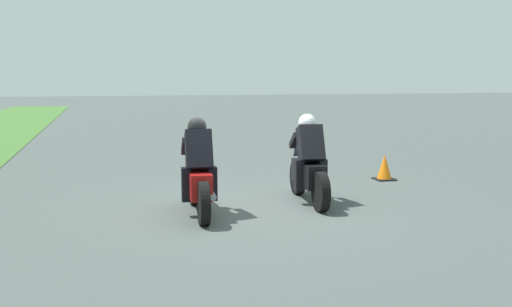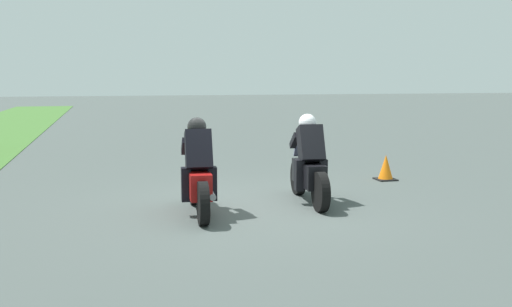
{
  "view_description": "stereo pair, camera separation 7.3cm",
  "coord_description": "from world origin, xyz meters",
  "views": [
    {
      "loc": [
        -9.04,
        2.33,
        2.12
      ],
      "look_at": [
        -0.11,
        -0.05,
        0.9
      ],
      "focal_mm": 40.41,
      "sensor_mm": 36.0,
      "label": 1
    },
    {
      "loc": [
        -9.06,
        2.26,
        2.12
      ],
      "look_at": [
        -0.11,
        -0.05,
        0.9
      ],
      "focal_mm": 40.41,
      "sensor_mm": 36.0,
      "label": 2
    }
  ],
  "objects": [
    {
      "name": "rider_lane_b",
      "position": [
        -0.3,
        0.92,
        0.62
      ],
      "size": [
        2.04,
        0.55,
        1.51
      ],
      "rotation": [
        0.0,
        0.0,
        -0.06
      ],
      "color": "black",
      "rests_on": "ground_plane"
    },
    {
      "name": "ground_plane",
      "position": [
        0.0,
        0.0,
        0.0
      ],
      "size": [
        120.0,
        120.0,
        0.0
      ],
      "primitive_type": "plane",
      "color": "#434B49"
    },
    {
      "name": "rider_lane_a",
      "position": [
        0.07,
        -1.03,
        0.62
      ],
      "size": [
        2.04,
        0.55,
        1.51
      ],
      "rotation": [
        0.0,
        0.0,
        -0.07
      ],
      "color": "black",
      "rests_on": "ground_plane"
    },
    {
      "name": "traffic_cone",
      "position": [
        1.72,
        -3.32,
        0.24
      ],
      "size": [
        0.4,
        0.4,
        0.53
      ],
      "color": "black",
      "rests_on": "ground_plane"
    }
  ]
}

